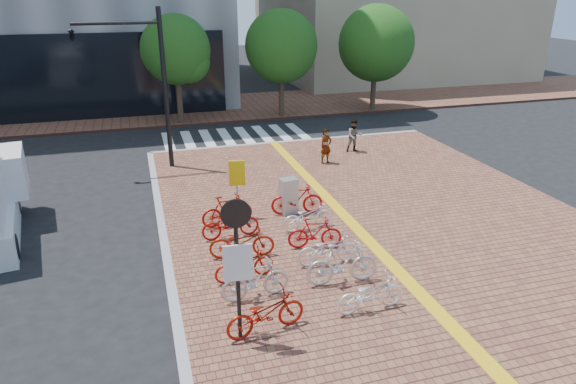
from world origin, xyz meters
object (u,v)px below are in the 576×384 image
object	(u,v)px
yellow_sign	(237,178)
bike_9	(315,233)
pedestrian_b	(354,136)
utility_box	(289,196)
bike_6	(370,294)
traffic_light_pole	(123,61)
bike_0	(266,313)
bike_1	(255,280)
bike_3	(242,241)
bike_2	(244,265)
notice_sign	(237,255)
bike_5	(227,210)
bike_7	(343,263)
bike_10	(308,216)
pedestrian_a	(326,146)
bike_4	(230,223)
bike_8	(327,249)
bike_11	(297,199)

from	to	relation	value
yellow_sign	bike_9	bearing A→B (deg)	-58.98
pedestrian_b	utility_box	distance (m)	7.76
bike_6	pedestrian_b	xyz separation A→B (m)	(4.76, 11.95, 0.31)
utility_box	traffic_light_pole	xyz separation A→B (m)	(-4.92, 6.24, 3.88)
yellow_sign	bike_0	bearing A→B (deg)	-95.87
bike_6	bike_1	bearing A→B (deg)	59.85
bike_1	pedestrian_b	size ratio (longest dim) A/B	1.14
bike_3	yellow_sign	xyz separation A→B (m)	(0.45, 2.80, 0.88)
bike_2	notice_sign	world-z (taller)	notice_sign
bike_5	traffic_light_pole	size ratio (longest dim) A/B	0.26
bike_2	bike_5	distance (m)	3.43
bike_7	traffic_light_pole	size ratio (longest dim) A/B	0.30
bike_10	pedestrian_a	size ratio (longest dim) A/B	1.10
bike_3	bike_4	xyz separation A→B (m)	(-0.08, 1.31, -0.02)
pedestrian_a	utility_box	bearing A→B (deg)	-138.59
yellow_sign	notice_sign	bearing A→B (deg)	-100.96
bike_4	bike_8	size ratio (longest dim) A/B	1.03
bike_1	bike_6	bearing A→B (deg)	-121.39
bike_11	notice_sign	bearing A→B (deg)	160.23
bike_4	bike_7	distance (m)	4.14
bike_4	bike_1	bearing A→B (deg)	175.57
bike_8	yellow_sign	size ratio (longest dim) A/B	0.88
bike_10	pedestrian_b	size ratio (longest dim) A/B	1.11
bike_1	bike_8	distance (m)	2.56
bike_7	bike_11	size ratio (longest dim) A/B	1.10
bike_2	utility_box	size ratio (longest dim) A/B	1.29
bike_8	notice_sign	distance (m)	4.31
bike_1	yellow_sign	distance (m)	5.07
traffic_light_pole	bike_8	bearing A→B (deg)	-63.29
bike_6	utility_box	size ratio (longest dim) A/B	1.38
bike_4	pedestrian_a	distance (m)	8.04
bike_11	yellow_sign	size ratio (longest dim) A/B	0.89
bike_3	bike_6	world-z (taller)	bike_3
bike_7	pedestrian_a	bearing A→B (deg)	-14.43
bike_2	bike_7	bearing A→B (deg)	-119.43
yellow_sign	notice_sign	distance (m)	6.63
bike_0	traffic_light_pole	distance (m)	13.24
bike_9	bike_11	xyz separation A→B (m)	(0.24, 2.50, 0.05)
bike_4	bike_7	bearing A→B (deg)	-150.41
bike_7	bike_3	bearing A→B (deg)	49.45
bike_6	bike_10	world-z (taller)	bike_6
bike_2	bike_7	world-z (taller)	bike_7
yellow_sign	utility_box	bearing A→B (deg)	-7.83
bike_2	bike_10	xyz separation A→B (m)	(2.57, 2.40, 0.02)
bike_7	yellow_sign	world-z (taller)	yellow_sign
bike_4	bike_5	distance (m)	0.92
bike_6	yellow_sign	world-z (taller)	yellow_sign
bike_0	bike_1	bearing A→B (deg)	-13.95
bike_11	pedestrian_a	bearing A→B (deg)	-22.36
bike_1	traffic_light_pole	xyz separation A→B (m)	(-2.65, 10.97, 3.98)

